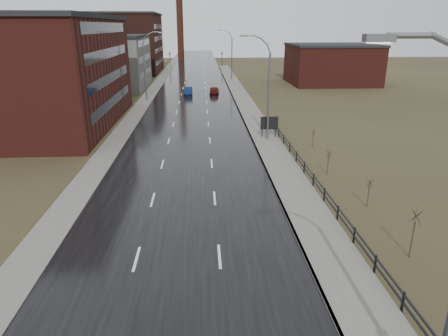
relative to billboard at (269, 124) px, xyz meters
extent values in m
cube|color=black|center=(-9.10, 23.30, -1.68)|extent=(14.00, 300.00, 0.06)
cube|color=#595651|center=(-0.50, -1.70, -1.62)|extent=(3.20, 180.00, 0.18)
cube|color=slate|center=(-2.02, -1.70, -1.62)|extent=(0.16, 180.00, 0.18)
cube|color=#595651|center=(-17.30, 23.30, -1.65)|extent=(2.40, 260.00, 0.12)
cube|color=#471914|center=(-30.10, 8.30, 4.79)|extent=(22.00, 28.00, 13.00)
cube|color=black|center=(-30.10, 8.30, 11.54)|extent=(22.44, 28.56, 0.50)
cube|color=black|center=(-19.12, 8.30, 1.29)|extent=(0.06, 22.40, 1.20)
cube|color=black|center=(-19.12, 8.30, 4.29)|extent=(0.06, 22.40, 1.20)
cube|color=black|center=(-19.12, 8.30, 7.29)|extent=(0.06, 22.40, 1.20)
cube|color=black|center=(-19.12, 8.30, 10.29)|extent=(0.06, 22.40, 1.20)
cube|color=slate|center=(-27.10, 41.30, 3.29)|extent=(16.00, 20.00, 10.00)
cube|color=black|center=(-27.10, 41.30, 8.54)|extent=(16.32, 20.40, 0.50)
cube|color=black|center=(-19.12, 41.30, 1.29)|extent=(0.06, 16.00, 1.20)
cube|color=black|center=(-19.12, 41.30, 4.29)|extent=(0.06, 16.00, 1.20)
cube|color=black|center=(-19.12, 41.30, 7.29)|extent=(0.06, 16.00, 1.20)
cube|color=#331611|center=(-32.10, 71.30, 5.79)|extent=(26.00, 24.00, 15.00)
cube|color=black|center=(-32.10, 71.30, 13.54)|extent=(26.52, 24.48, 0.50)
cube|color=black|center=(-19.12, 71.30, 1.29)|extent=(0.06, 19.20, 1.20)
cube|color=black|center=(-19.12, 71.30, 4.29)|extent=(0.06, 19.20, 1.20)
cube|color=black|center=(-19.12, 71.30, 7.29)|extent=(0.06, 19.20, 1.20)
cube|color=black|center=(-19.12, 71.30, 10.29)|extent=(0.06, 19.20, 1.20)
cube|color=#471914|center=(21.20, 45.30, 2.29)|extent=(18.00, 16.00, 8.00)
cube|color=black|center=(21.20, 45.30, 6.54)|extent=(18.36, 16.32, 0.50)
cylinder|color=#331611|center=(-15.10, 113.30, 13.29)|extent=(2.40, 2.40, 30.00)
cylinder|color=slate|center=(-2.81, -34.70, 10.30)|extent=(1.15, 0.14, 0.14)
cube|color=slate|center=(-3.56, -34.70, 10.25)|extent=(0.70, 0.28, 0.18)
cube|color=silver|center=(-3.56, -34.70, 10.15)|extent=(0.50, 0.20, 0.04)
cylinder|color=slate|center=(-0.30, -0.70, 3.04)|extent=(0.24, 0.24, 9.50)
cylinder|color=slate|center=(-0.47, -0.70, 8.19)|extent=(0.51, 0.14, 0.98)
cylinder|color=slate|center=(-0.94, -0.70, 8.91)|extent=(0.81, 0.14, 0.81)
cylinder|color=slate|center=(-1.66, -0.70, 9.39)|extent=(0.98, 0.14, 0.51)
cylinder|color=slate|center=(-2.50, -0.70, 9.55)|extent=(1.01, 0.14, 0.14)
cube|color=slate|center=(-3.19, -0.70, 9.50)|extent=(0.70, 0.28, 0.18)
cube|color=silver|center=(-3.19, -0.70, 9.40)|extent=(0.50, 0.20, 0.04)
cylinder|color=slate|center=(-17.10, 25.30, 3.04)|extent=(0.24, 0.24, 9.50)
cylinder|color=slate|center=(-16.93, 25.30, 8.19)|extent=(0.51, 0.14, 0.98)
cylinder|color=slate|center=(-16.46, 25.30, 8.91)|extent=(0.81, 0.14, 0.81)
cylinder|color=slate|center=(-15.74, 25.30, 9.39)|extent=(0.98, 0.14, 0.51)
cylinder|color=slate|center=(-14.90, 25.30, 9.55)|extent=(1.01, 0.14, 0.14)
cube|color=slate|center=(-14.21, 25.30, 9.50)|extent=(0.70, 0.28, 0.18)
cube|color=silver|center=(-14.21, 25.30, 9.40)|extent=(0.50, 0.20, 0.04)
cylinder|color=slate|center=(-0.30, 53.30, 3.04)|extent=(0.24, 0.24, 9.50)
cylinder|color=slate|center=(-0.47, 53.30, 8.19)|extent=(0.51, 0.14, 0.98)
cylinder|color=slate|center=(-0.94, 53.30, 8.91)|extent=(0.81, 0.14, 0.81)
cylinder|color=slate|center=(-1.66, 53.30, 9.39)|extent=(0.98, 0.14, 0.51)
cylinder|color=slate|center=(-2.50, 53.30, 9.55)|extent=(1.01, 0.14, 0.14)
cube|color=slate|center=(-3.19, 53.30, 9.50)|extent=(0.70, 0.28, 0.18)
cube|color=silver|center=(-3.19, 53.30, 9.40)|extent=(0.50, 0.20, 0.04)
cube|color=black|center=(1.20, -29.70, -1.16)|extent=(0.10, 0.10, 1.10)
cube|color=black|center=(1.20, -26.70, -1.16)|extent=(0.10, 0.10, 1.10)
cube|color=black|center=(1.20, -23.70, -1.16)|extent=(0.10, 0.10, 1.10)
cube|color=black|center=(1.20, -20.70, -1.16)|extent=(0.10, 0.10, 1.10)
cube|color=black|center=(1.20, -17.70, -1.16)|extent=(0.10, 0.10, 1.10)
cube|color=black|center=(1.20, -14.70, -1.16)|extent=(0.10, 0.10, 1.10)
cube|color=black|center=(1.20, -11.70, -1.16)|extent=(0.10, 0.10, 1.10)
cube|color=black|center=(1.20, -8.70, -1.16)|extent=(0.10, 0.10, 1.10)
cube|color=black|center=(1.20, -5.70, -1.16)|extent=(0.10, 0.10, 1.10)
cube|color=black|center=(1.20, -2.70, -1.16)|extent=(0.10, 0.10, 1.10)
cube|color=black|center=(1.20, 0.30, -1.16)|extent=(0.10, 0.10, 1.10)
cube|color=black|center=(1.20, 3.30, -1.16)|extent=(0.10, 0.10, 1.10)
cube|color=black|center=(1.20, 6.30, -1.16)|extent=(0.10, 0.10, 1.10)
cube|color=black|center=(1.20, -18.20, -0.76)|extent=(0.08, 53.00, 0.10)
cube|color=black|center=(1.20, -18.20, -1.16)|extent=(0.08, 53.00, 0.10)
cylinder|color=#382D23|center=(3.84, -25.24, -0.61)|extent=(0.08, 0.08, 2.19)
cylinder|color=#382D23|center=(3.89, -25.24, 0.81)|extent=(0.04, 0.73, 0.86)
cylinder|color=#382D23|center=(3.86, -25.19, 0.81)|extent=(0.69, 0.27, 0.87)
cylinder|color=#382D23|center=(3.80, -25.21, 0.81)|extent=(0.41, 0.62, 0.88)
cylinder|color=#382D23|center=(3.80, -25.27, 0.81)|extent=(0.41, 0.62, 0.88)
cylinder|color=#382D23|center=(3.86, -25.29, 0.81)|extent=(0.69, 0.27, 0.87)
cylinder|color=#382D23|center=(4.04, -18.72, -0.92)|extent=(0.08, 0.08, 1.59)
cylinder|color=#382D23|center=(4.09, -18.72, 0.12)|extent=(0.04, 0.54, 0.63)
cylinder|color=#382D23|center=(4.05, -18.67, 0.12)|extent=(0.51, 0.21, 0.64)
cylinder|color=#382D23|center=(4.00, -18.69, 0.12)|extent=(0.31, 0.46, 0.65)
cylinder|color=#382D23|center=(4.00, -18.75, 0.12)|extent=(0.31, 0.46, 0.65)
cylinder|color=#382D23|center=(4.05, -18.77, 0.12)|extent=(0.51, 0.21, 0.64)
cylinder|color=#382D23|center=(3.17, -12.02, -0.90)|extent=(0.08, 0.08, 1.62)
cylinder|color=#382D23|center=(3.22, -12.02, 0.15)|extent=(0.04, 0.55, 0.64)
cylinder|color=#382D23|center=(3.19, -11.97, 0.15)|extent=(0.52, 0.21, 0.65)
cylinder|color=#382D23|center=(3.13, -11.99, 0.15)|extent=(0.31, 0.46, 0.66)
cylinder|color=#382D23|center=(3.13, -12.04, 0.15)|extent=(0.31, 0.46, 0.66)
cylinder|color=#382D23|center=(3.19, -12.06, 0.15)|extent=(0.52, 0.21, 0.65)
cylinder|color=#382D23|center=(4.13, -3.72, -1.00)|extent=(0.08, 0.08, 1.42)
cylinder|color=#382D23|center=(4.18, -3.72, -0.08)|extent=(0.04, 0.48, 0.57)
cylinder|color=#382D23|center=(4.14, -3.67, -0.08)|extent=(0.46, 0.19, 0.57)
cylinder|color=#382D23|center=(4.09, -3.69, -0.08)|extent=(0.28, 0.41, 0.58)
cylinder|color=#382D23|center=(4.09, -3.75, -0.08)|extent=(0.28, 0.41, 0.58)
cylinder|color=#382D23|center=(4.14, -3.77, -0.08)|extent=(0.46, 0.19, 0.57)
cube|color=black|center=(-0.77, 0.06, -0.81)|extent=(0.10, 0.10, 1.80)
cube|color=black|center=(0.77, 0.06, -0.81)|extent=(0.10, 0.10, 1.80)
cube|color=silver|center=(0.00, 0.01, 0.09)|extent=(1.93, 0.08, 1.39)
cube|color=black|center=(0.00, -0.04, 0.09)|extent=(2.03, 0.04, 1.49)
cylinder|color=black|center=(-17.10, 83.30, 0.89)|extent=(0.16, 0.16, 5.20)
imported|color=black|center=(-17.10, 83.30, 3.04)|extent=(0.58, 2.73, 1.10)
sphere|color=#FF190C|center=(-17.10, 83.15, 3.34)|extent=(0.18, 0.18, 0.18)
cylinder|color=black|center=(-1.10, 83.30, 0.89)|extent=(0.16, 0.16, 5.20)
imported|color=black|center=(-1.10, 83.30, 3.04)|extent=(0.58, 2.73, 1.10)
sphere|color=#FF190C|center=(-1.10, 83.15, 3.34)|extent=(0.18, 0.18, 0.18)
imported|color=#0D1A42|center=(-10.08, 30.55, -0.98)|extent=(1.58, 4.43, 1.45)
imported|color=#55110E|center=(-5.22, 31.77, -0.99)|extent=(2.00, 4.36, 1.45)
camera|label=1|loc=(-7.63, -44.03, 10.52)|focal=32.00mm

